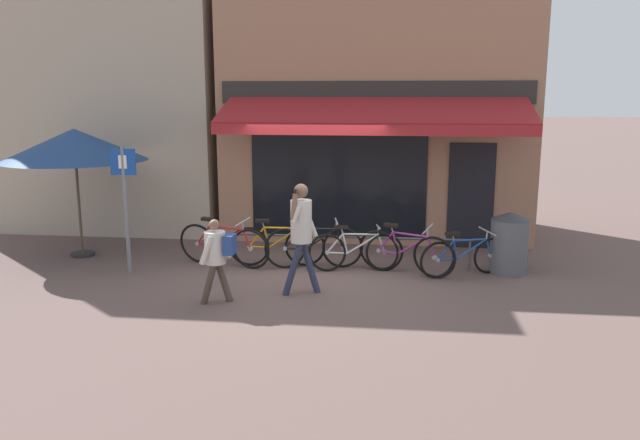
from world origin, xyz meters
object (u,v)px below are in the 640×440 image
Objects in this scene: bicycle_silver at (355,251)px; bicycle_blue at (464,256)px; bicycle_red at (223,245)px; bicycle_black at (314,247)px; litter_bin at (509,243)px; bicycle_purple at (406,252)px; bicycle_orange at (277,245)px; pedestrian_adult at (301,226)px; cafe_parasol at (74,145)px; pedestrian_child at (217,252)px; parking_sign at (125,195)px.

bicycle_silver reaches higher than bicycle_blue.
bicycle_black is (1.62, 0.07, -0.00)m from bicycle_red.
bicycle_red is at bearing 172.63° from bicycle_black.
bicycle_blue is 0.85m from litter_bin.
litter_bin is at bearing 31.65° from bicycle_purple.
litter_bin is (4.03, 0.06, 0.15)m from bicycle_orange.
pedestrian_adult is at bearing -99.72° from bicycle_black.
bicycle_blue is at bearing -159.22° from litter_bin.
bicycle_purple is at bearing -143.29° from pedestrian_adult.
bicycle_purple reaches higher than bicycle_black.
bicycle_red is 1.62m from bicycle_black.
cafe_parasol is at bearing 169.55° from bicycle_orange.
litter_bin is (4.52, 2.12, -0.24)m from pedestrian_child.
bicycle_orange reaches higher than bicycle_black.
parking_sign is (-6.47, -0.82, 0.82)m from litter_bin.
bicycle_silver is at bearing 152.77° from bicycle_blue.
bicycle_red is 1.08× the size of bicycle_purple.
pedestrian_child is at bearing -33.77° from parking_sign.
bicycle_black is at bearing 165.10° from bicycle_silver.
bicycle_silver is at bearing -167.69° from bicycle_purple.
bicycle_silver is 2.63m from litter_bin.
litter_bin is (4.98, 0.17, 0.14)m from bicycle_red.
bicycle_orange is (0.95, 0.11, -0.01)m from bicycle_red.
bicycle_orange reaches higher than bicycle_silver.
parking_sign is 1.90m from cafe_parasol.
bicycle_red is 3.37m from cafe_parasol.
bicycle_orange is at bearing -179.16° from litter_bin.
bicycle_orange is 1.00× the size of pedestrian_adult.
pedestrian_adult is 3.74m from litter_bin.
pedestrian_child is 0.48× the size of cafe_parasol.
cafe_parasol is (-3.83, 0.29, 1.72)m from bicycle_orange.
litter_bin is at bearing -8.29° from bicycle_black.
parking_sign is (-3.10, 0.74, 0.29)m from pedestrian_adult.
parking_sign reaches higher than pedestrian_child.
bicycle_blue is (2.59, -0.20, -0.04)m from bicycle_black.
pedestrian_adult reaches higher than bicycle_orange.
pedestrian_child is (0.47, -1.96, 0.38)m from bicycle_red.
bicycle_silver is 0.63× the size of cafe_parasol.
litter_bin is at bearing -5.31° from bicycle_orange.
cafe_parasol reaches higher than bicycle_blue.
bicycle_red is 1.42× the size of pedestrian_child.
cafe_parasol is (-3.35, 2.35, 1.33)m from pedestrian_child.
parking_sign is (-1.48, -0.65, 0.97)m from bicycle_red.
bicycle_black is 0.78× the size of parking_sign.
litter_bin is (2.62, 0.18, 0.18)m from bicycle_silver.
bicycle_black is (0.67, -0.04, 0.00)m from bicycle_orange.
cafe_parasol is (-2.88, 0.40, 1.71)m from bicycle_red.
bicycle_purple is 0.76× the size of parking_sign.
bicycle_silver is 1.85m from bicycle_blue.
cafe_parasol is at bearing 167.31° from bicycle_silver.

